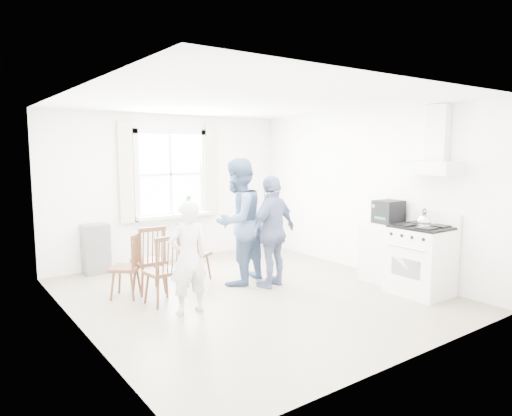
# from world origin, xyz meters

# --- Properties ---
(room_shell) EXTENTS (4.62, 5.12, 2.64)m
(room_shell) POSITION_xyz_m (0.00, 0.00, 1.30)
(room_shell) COLOR gray
(room_shell) RESTS_ON ground
(window_assembly) EXTENTS (1.88, 0.24, 1.70)m
(window_assembly) POSITION_xyz_m (0.00, 2.45, 1.46)
(window_assembly) COLOR white
(window_assembly) RESTS_ON room_shell
(range_hood) EXTENTS (0.45, 0.76, 0.94)m
(range_hood) POSITION_xyz_m (2.07, -1.35, 1.90)
(range_hood) COLOR silver
(range_hood) RESTS_ON room_shell
(shelf_unit) EXTENTS (0.40, 0.30, 0.80)m
(shelf_unit) POSITION_xyz_m (-1.40, 2.33, 0.40)
(shelf_unit) COLOR slate
(shelf_unit) RESTS_ON ground
(gas_stove) EXTENTS (0.68, 0.76, 1.12)m
(gas_stove) POSITION_xyz_m (1.91, -1.35, 0.48)
(gas_stove) COLOR white
(gas_stove) RESTS_ON ground
(kettle) EXTENTS (0.19, 0.19, 0.26)m
(kettle) POSITION_xyz_m (1.80, -1.45, 1.04)
(kettle) COLOR silver
(kettle) RESTS_ON gas_stove
(low_cabinet) EXTENTS (0.50, 0.55, 0.90)m
(low_cabinet) POSITION_xyz_m (1.98, -0.65, 0.45)
(low_cabinet) COLOR silver
(low_cabinet) RESTS_ON ground
(stereo_stack) EXTENTS (0.39, 0.35, 0.34)m
(stereo_stack) POSITION_xyz_m (2.00, -0.72, 1.07)
(stereo_stack) COLOR black
(stereo_stack) RESTS_ON low_cabinet
(cardboard_box) EXTENTS (0.31, 0.25, 0.18)m
(cardboard_box) POSITION_xyz_m (1.98, -0.75, 0.99)
(cardboard_box) COLOR #A57F50
(cardboard_box) RESTS_ON low_cabinet
(windsor_chair_a) EXTENTS (0.43, 0.42, 0.92)m
(windsor_chair_a) POSITION_xyz_m (-1.14, 0.26, 0.56)
(windsor_chair_a) COLOR #442515
(windsor_chair_a) RESTS_ON ground
(windsor_chair_b) EXTENTS (0.41, 0.40, 0.96)m
(windsor_chair_b) POSITION_xyz_m (-1.10, 0.81, 0.58)
(windsor_chair_b) COLOR #442515
(windsor_chair_b) RESTS_ON ground
(windsor_chair_c) EXTENTS (0.51, 0.51, 0.88)m
(windsor_chair_c) POSITION_xyz_m (-1.37, 0.83, 0.54)
(windsor_chair_c) COLOR #442515
(windsor_chair_c) RESTS_ON ground
(person_left) EXTENTS (0.52, 0.52, 1.38)m
(person_left) POSITION_xyz_m (-1.03, -0.15, 0.69)
(person_left) COLOR silver
(person_left) RESTS_ON ground
(person_mid) EXTENTS (1.18, 1.18, 1.86)m
(person_mid) POSITION_xyz_m (0.15, 0.54, 0.93)
(person_mid) COLOR #455D80
(person_mid) RESTS_ON ground
(person_right) EXTENTS (1.16, 1.16, 1.62)m
(person_right) POSITION_xyz_m (0.48, 0.13, 0.81)
(person_right) COLOR navy
(person_right) RESTS_ON ground
(potted_plant) EXTENTS (0.22, 0.22, 0.32)m
(potted_plant) POSITION_xyz_m (0.26, 2.36, 1.01)
(potted_plant) COLOR #2F6A2F
(potted_plant) RESTS_ON window_assembly
(windsor_chair_d) EXTENTS (0.51, 0.51, 0.90)m
(windsor_chair_d) POSITION_xyz_m (-0.38, 0.98, 0.55)
(windsor_chair_d) COLOR #442515
(windsor_chair_d) RESTS_ON ground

